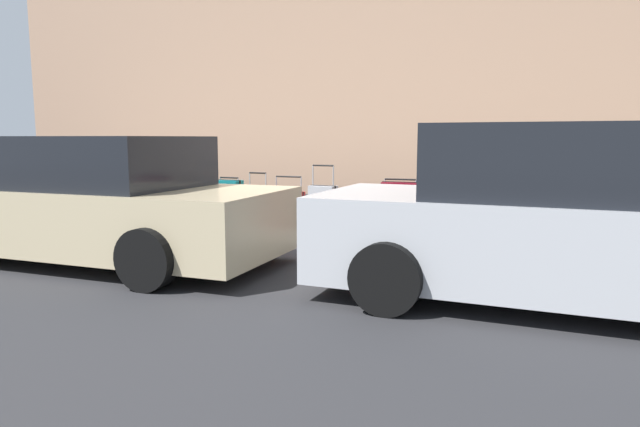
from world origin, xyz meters
name	(u,v)px	position (x,y,z in m)	size (l,w,h in m)	color
ground_plane	(281,243)	(0.00, 0.00, 0.00)	(40.00, 40.00, 0.00)	#28282B
sidewalk_curb	(337,216)	(0.00, -2.50, 0.07)	(18.00, 5.00, 0.14)	#9E9B93
suitcase_teal_0	(483,221)	(-2.77, -0.45, 0.41)	(0.50, 0.25, 0.84)	#0F606B
suitcase_navy_1	(440,217)	(-2.21, -0.38, 0.44)	(0.40, 0.24, 0.92)	navy
suitcase_maroon_2	(400,210)	(-1.65, -0.39, 0.52)	(0.51, 0.26, 0.83)	maroon
suitcase_black_3	(358,215)	(-1.05, -0.39, 0.42)	(0.47, 0.21, 0.61)	black
suitcase_silver_4	(323,209)	(-0.50, -0.40, 0.48)	(0.41, 0.26, 1.00)	#9EA0A8
suitcase_red_5	(289,211)	(0.05, -0.39, 0.43)	(0.48, 0.19, 0.82)	red
suitcase_olive_6	(258,206)	(0.58, -0.42, 0.47)	(0.37, 0.25, 0.87)	#59601E
suitcase_teal_7	(230,203)	(1.07, -0.40, 0.50)	(0.40, 0.26, 0.78)	#0F606B
suitcase_navy_8	(201,209)	(1.58, -0.39, 0.39)	(0.42, 0.23, 0.72)	navy
fire_hydrant	(156,198)	(2.50, -0.46, 0.52)	(0.39, 0.21, 0.73)	red
bollard_post	(114,196)	(3.23, -0.31, 0.54)	(0.17, 0.17, 0.81)	brown
parked_car_silver_0	(564,222)	(-3.64, 1.83, 0.77)	(4.55, 2.14, 1.64)	#B2B5BA
parked_car_beige_1	(96,203)	(1.67, 1.83, 0.73)	(4.74, 2.13, 1.54)	tan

